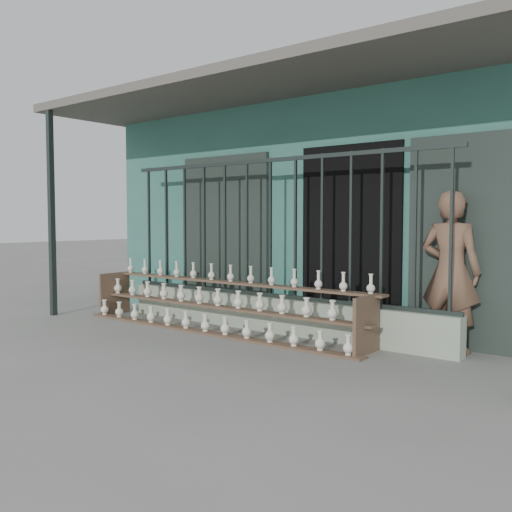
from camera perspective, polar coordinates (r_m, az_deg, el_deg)
The scene contains 6 objects.
ground at distance 6.55m, azimuth -5.50°, elevation -9.20°, with size 60.00×60.00×0.00m, color slate.
workshop_building at distance 9.88m, azimuth 11.75°, elevation 4.53°, with size 7.40×6.60×3.21m.
parapet_wall at distance 7.48m, azimuth 1.43°, elevation -5.82°, with size 5.00×0.20×0.45m, color #9DAD94.
security_fence at distance 7.38m, azimuth 1.45°, elevation 2.82°, with size 5.00×0.04×1.80m.
shelf_rack at distance 7.49m, azimuth -3.88°, elevation -4.75°, with size 4.50×0.68×0.85m.
elderly_woman at distance 6.59m, azimuth 18.88°, elevation -1.48°, with size 0.65×0.43×1.78m, color brown.
Camera 1 is at (4.43, -4.61, 1.46)m, focal length 40.00 mm.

